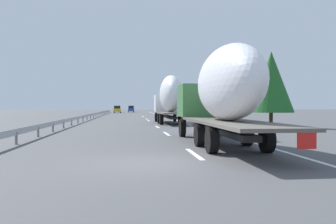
{
  "coord_description": "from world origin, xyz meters",
  "views": [
    {
      "loc": [
        -11.22,
        0.67,
        1.83
      ],
      "look_at": [
        18.78,
        -2.66,
        1.32
      ],
      "focal_mm": 37.73,
      "sensor_mm": 36.0,
      "label": 1
    }
  ],
  "objects_px": {
    "car_blue_sedan": "(131,109)",
    "road_sign": "(171,103)",
    "truck_lead": "(170,97)",
    "car_yellow_coupe": "(117,109)",
    "truck_trailing": "(222,91)"
  },
  "relations": [
    {
      "from": "car_yellow_coupe",
      "to": "car_blue_sedan",
      "type": "bearing_deg",
      "value": -23.26
    },
    {
      "from": "truck_trailing",
      "to": "road_sign",
      "type": "xyz_separation_m",
      "value": [
        45.58,
        -3.1,
        -0.13
      ]
    },
    {
      "from": "truck_trailing",
      "to": "truck_lead",
      "type": "bearing_deg",
      "value": -0.0
    },
    {
      "from": "car_yellow_coupe",
      "to": "road_sign",
      "type": "relative_size",
      "value": 1.37
    },
    {
      "from": "truck_lead",
      "to": "car_blue_sedan",
      "type": "xyz_separation_m",
      "value": [
        67.69,
        3.61,
        -1.76
      ]
    },
    {
      "from": "car_blue_sedan",
      "to": "road_sign",
      "type": "bearing_deg",
      "value": -171.13
    },
    {
      "from": "truck_trailing",
      "to": "car_blue_sedan",
      "type": "bearing_deg",
      "value": 2.34
    },
    {
      "from": "car_blue_sedan",
      "to": "road_sign",
      "type": "xyz_separation_m",
      "value": [
        -42.98,
        -6.71,
        1.41
      ]
    },
    {
      "from": "truck_lead",
      "to": "car_blue_sedan",
      "type": "relative_size",
      "value": 2.83
    },
    {
      "from": "truck_trailing",
      "to": "road_sign",
      "type": "relative_size",
      "value": 4.07
    },
    {
      "from": "truck_trailing",
      "to": "car_blue_sedan",
      "type": "distance_m",
      "value": 88.65
    },
    {
      "from": "truck_lead",
      "to": "truck_trailing",
      "type": "relative_size",
      "value": 0.87
    },
    {
      "from": "car_blue_sedan",
      "to": "car_yellow_coupe",
      "type": "xyz_separation_m",
      "value": [
        -8.72,
        3.75,
        -0.0
      ]
    },
    {
      "from": "car_blue_sedan",
      "to": "car_yellow_coupe",
      "type": "relative_size",
      "value": 0.91
    },
    {
      "from": "truck_lead",
      "to": "road_sign",
      "type": "xyz_separation_m",
      "value": [
        24.7,
        -3.1,
        -0.35
      ]
    }
  ]
}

